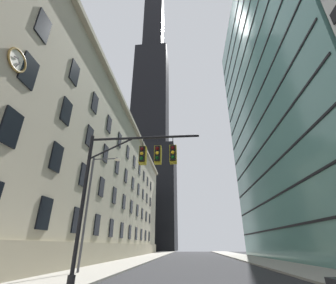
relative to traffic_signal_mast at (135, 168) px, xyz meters
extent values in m
cube|color=#B2A88E|center=(-13.68, 24.54, 5.98)|extent=(12.71, 69.30, 23.68)
cube|color=#9E937A|center=(-7.07, 24.54, 17.12)|extent=(0.70, 69.30, 0.60)
cube|color=#9E937A|center=(-7.17, 24.54, -4.76)|extent=(0.50, 69.30, 2.20)
cube|color=black|center=(-7.27, 3.88, -1.86)|extent=(0.14, 1.40, 2.20)
cube|color=black|center=(-7.27, 8.88, -1.86)|extent=(0.14, 1.40, 2.20)
cube|color=black|center=(-7.27, 13.88, -1.86)|extent=(0.14, 1.40, 2.20)
cube|color=black|center=(-7.27, 18.88, -1.86)|extent=(0.14, 1.40, 2.20)
cube|color=black|center=(-7.27, 23.88, -1.86)|extent=(0.14, 1.40, 2.20)
cube|color=black|center=(-7.27, 28.88, -1.86)|extent=(0.14, 1.40, 2.20)
cube|color=black|center=(-7.27, 33.88, -1.86)|extent=(0.14, 1.40, 2.20)
cube|color=black|center=(-7.27, 38.88, -1.86)|extent=(0.14, 1.40, 2.20)
cube|color=black|center=(-7.27, 43.88, -1.86)|extent=(0.14, 1.40, 2.20)
cube|color=black|center=(-7.27, 48.88, -1.86)|extent=(0.14, 1.40, 2.20)
cube|color=black|center=(-7.27, -1.12, 2.34)|extent=(0.14, 1.40, 2.20)
cube|color=black|center=(-7.27, 3.88, 2.34)|extent=(0.14, 1.40, 2.20)
cube|color=black|center=(-7.27, 8.88, 2.34)|extent=(0.14, 1.40, 2.20)
cube|color=black|center=(-7.27, 13.88, 2.34)|extent=(0.14, 1.40, 2.20)
cube|color=black|center=(-7.27, 18.88, 2.34)|extent=(0.14, 1.40, 2.20)
cube|color=black|center=(-7.27, 23.88, 2.34)|extent=(0.14, 1.40, 2.20)
cube|color=black|center=(-7.27, 28.88, 2.34)|extent=(0.14, 1.40, 2.20)
cube|color=black|center=(-7.27, 33.88, 2.34)|extent=(0.14, 1.40, 2.20)
cube|color=black|center=(-7.27, 38.88, 2.34)|extent=(0.14, 1.40, 2.20)
cube|color=black|center=(-7.27, 43.88, 2.34)|extent=(0.14, 1.40, 2.20)
cube|color=black|center=(-7.27, 48.88, 2.34)|extent=(0.14, 1.40, 2.20)
cube|color=black|center=(-7.27, -1.12, 6.54)|extent=(0.14, 1.40, 2.20)
cube|color=black|center=(-7.27, 3.88, 6.54)|extent=(0.14, 1.40, 2.20)
cube|color=black|center=(-7.27, 8.88, 6.54)|extent=(0.14, 1.40, 2.20)
cube|color=black|center=(-7.27, 13.88, 6.54)|extent=(0.14, 1.40, 2.20)
cube|color=black|center=(-7.27, 18.88, 6.54)|extent=(0.14, 1.40, 2.20)
cube|color=black|center=(-7.27, 23.88, 6.54)|extent=(0.14, 1.40, 2.20)
cube|color=black|center=(-7.27, 28.88, 6.54)|extent=(0.14, 1.40, 2.20)
cube|color=black|center=(-7.27, 33.88, 6.54)|extent=(0.14, 1.40, 2.20)
cube|color=black|center=(-7.27, 38.88, 6.54)|extent=(0.14, 1.40, 2.20)
cube|color=black|center=(-7.27, 43.88, 6.54)|extent=(0.14, 1.40, 2.20)
cube|color=black|center=(-7.27, 48.88, 6.54)|extent=(0.14, 1.40, 2.20)
cube|color=black|center=(-7.27, -1.12, 10.74)|extent=(0.14, 1.40, 2.20)
cube|color=black|center=(-7.27, 3.88, 10.74)|extent=(0.14, 1.40, 2.20)
cube|color=black|center=(-7.27, 8.88, 10.74)|extent=(0.14, 1.40, 2.20)
cube|color=black|center=(-7.27, 13.88, 10.74)|extent=(0.14, 1.40, 2.20)
cube|color=black|center=(-7.27, 18.88, 10.74)|extent=(0.14, 1.40, 2.20)
cube|color=black|center=(-7.27, 23.88, 10.74)|extent=(0.14, 1.40, 2.20)
cube|color=black|center=(-7.27, 28.88, 10.74)|extent=(0.14, 1.40, 2.20)
cube|color=black|center=(-7.27, 33.88, 10.74)|extent=(0.14, 1.40, 2.20)
cube|color=black|center=(-7.27, 38.88, 10.74)|extent=(0.14, 1.40, 2.20)
cube|color=black|center=(-7.27, 43.88, 10.74)|extent=(0.14, 1.40, 2.20)
cube|color=black|center=(-7.27, 48.88, 10.74)|extent=(0.14, 1.40, 2.20)
torus|color=olive|center=(-7.20, -2.24, 6.38)|extent=(0.14, 1.52, 1.52)
cylinder|color=silver|center=(-7.24, -2.24, 6.38)|extent=(0.05, 1.31, 1.31)
cube|color=black|center=(-7.17, -2.40, 6.45)|extent=(0.03, 0.39, 0.23)
cube|color=black|center=(-7.17, -2.14, 6.12)|extent=(0.03, 0.28, 0.56)
cube|color=black|center=(-14.54, 85.41, 14.66)|extent=(23.99, 23.99, 41.04)
cube|color=black|center=(-14.54, 85.41, 65.03)|extent=(16.79, 16.79, 59.69)
cube|color=black|center=(-14.54, 85.41, 132.19)|extent=(10.80, 10.80, 74.62)
cube|color=slate|center=(23.43, 22.81, 20.96)|extent=(17.51, 40.98, 53.64)
cube|color=black|center=(14.64, 22.81, -1.86)|extent=(0.12, 39.98, 0.24)
cube|color=black|center=(14.64, 22.81, 2.14)|extent=(0.12, 39.98, 0.24)
cube|color=black|center=(14.64, 22.81, 6.14)|extent=(0.12, 39.98, 0.24)
cube|color=black|center=(14.64, 22.81, 10.14)|extent=(0.12, 39.98, 0.24)
cube|color=black|center=(14.64, 22.81, 14.14)|extent=(0.12, 39.98, 0.24)
cube|color=black|center=(14.64, 22.81, 18.14)|extent=(0.12, 39.98, 0.24)
cube|color=black|center=(14.64, 22.81, 22.14)|extent=(0.12, 39.98, 0.24)
cube|color=black|center=(14.64, 22.81, 26.14)|extent=(0.12, 39.98, 0.24)
cube|color=black|center=(14.64, 22.81, 30.14)|extent=(0.12, 39.98, 0.24)
cube|color=black|center=(14.64, 22.81, 34.14)|extent=(0.12, 39.98, 0.24)
cube|color=black|center=(14.64, 22.81, 38.14)|extent=(0.12, 39.98, 0.24)
cube|color=black|center=(14.64, 22.81, 42.14)|extent=(0.12, 39.98, 0.24)
cylinder|color=black|center=(-2.73, -0.05, -1.81)|extent=(0.20, 0.20, 7.80)
cylinder|color=black|center=(-2.73, -0.05, -5.46)|extent=(0.36, 0.36, 0.50)
cylinder|color=black|center=(0.45, -0.05, 1.84)|extent=(6.36, 0.14, 0.14)
cylinder|color=black|center=(-1.46, -0.05, 1.24)|extent=(2.62, 0.10, 1.34)
cylinder|color=black|center=(0.37, -0.05, 1.54)|extent=(0.04, 0.04, 0.60)
cube|color=black|center=(0.37, -0.05, 0.79)|extent=(0.30, 0.30, 0.90)
cube|color=olive|center=(0.37, 0.12, 0.79)|extent=(0.40, 0.40, 1.04)
sphere|color=#450808|center=(0.37, -0.21, 1.07)|extent=(0.20, 0.20, 0.20)
sphere|color=yellow|center=(0.37, -0.21, 0.79)|extent=(0.20, 0.20, 0.20)
sphere|color=#083D10|center=(0.37, -0.21, 0.51)|extent=(0.20, 0.20, 0.20)
cylinder|color=black|center=(1.24, -0.05, 1.54)|extent=(0.04, 0.04, 0.60)
cube|color=black|center=(1.24, -0.05, 0.79)|extent=(0.30, 0.30, 0.90)
cube|color=olive|center=(1.24, 0.12, 0.79)|extent=(0.40, 0.40, 1.04)
sphere|color=#450808|center=(1.24, -0.21, 1.07)|extent=(0.20, 0.20, 0.20)
sphere|color=yellow|center=(1.24, -0.21, 0.79)|extent=(0.20, 0.20, 0.20)
sphere|color=#083D10|center=(1.24, -0.21, 0.51)|extent=(0.20, 0.20, 0.20)
cylinder|color=black|center=(2.12, -0.05, 1.54)|extent=(0.04, 0.04, 0.60)
cube|color=black|center=(2.12, -0.05, 0.79)|extent=(0.30, 0.30, 0.90)
cube|color=olive|center=(2.12, 0.12, 0.79)|extent=(0.40, 0.40, 1.04)
sphere|color=#450808|center=(2.12, -0.21, 1.07)|extent=(0.20, 0.20, 0.20)
sphere|color=yellow|center=(2.12, -0.21, 0.79)|extent=(0.20, 0.20, 0.20)
sphere|color=#083D10|center=(2.12, -0.21, 0.51)|extent=(0.20, 0.20, 0.20)
cylinder|color=#47474C|center=(-5.22, 6.08, -1.33)|extent=(0.18, 0.18, 8.76)
cylinder|color=#47474C|center=(-4.14, 6.08, 2.91)|extent=(2.16, 0.10, 0.10)
ellipsoid|color=#EFE5C6|center=(-3.06, 6.08, 2.81)|extent=(0.56, 0.32, 0.24)
camera|label=1|loc=(2.92, -12.06, -3.94)|focal=24.51mm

